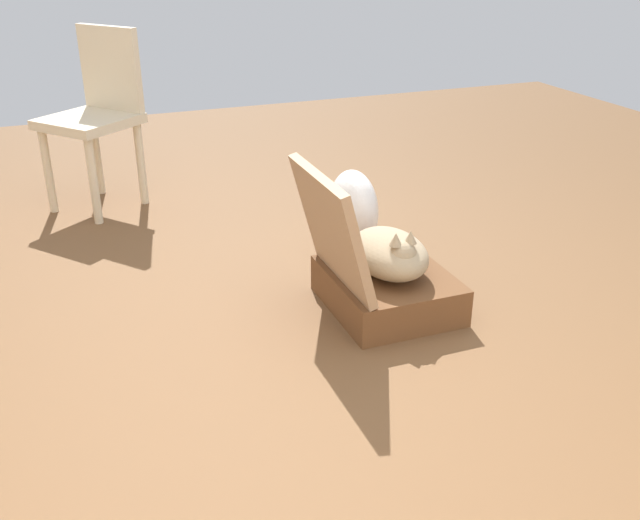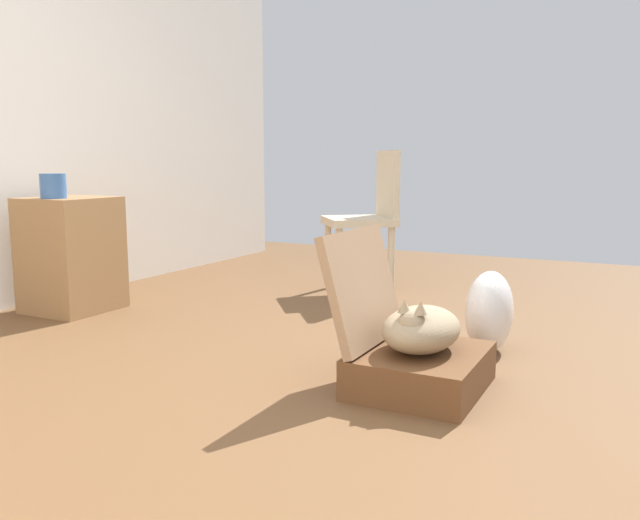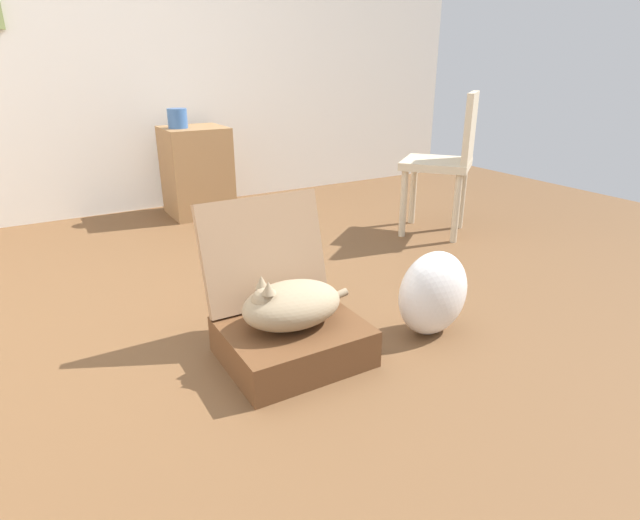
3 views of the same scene
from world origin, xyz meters
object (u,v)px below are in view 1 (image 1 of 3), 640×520
at_px(cat, 390,253).
at_px(chair, 98,111).
at_px(suitcase_base, 387,290).
at_px(plastic_bag_white, 353,209).

bearing_deg(cat, chair, 29.00).
distance_m(suitcase_base, plastic_bag_white, 0.64).
bearing_deg(cat, suitcase_base, -3.51).
relative_size(suitcase_base, plastic_bag_white, 1.42).
xyz_separation_m(cat, chair, (1.64, 0.91, 0.28)).
bearing_deg(chair, cat, -9.73).
xyz_separation_m(suitcase_base, cat, (-0.01, 0.00, 0.16)).
bearing_deg(suitcase_base, chair, 29.11).
height_order(suitcase_base, cat, cat).
bearing_deg(plastic_bag_white, cat, 169.26).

